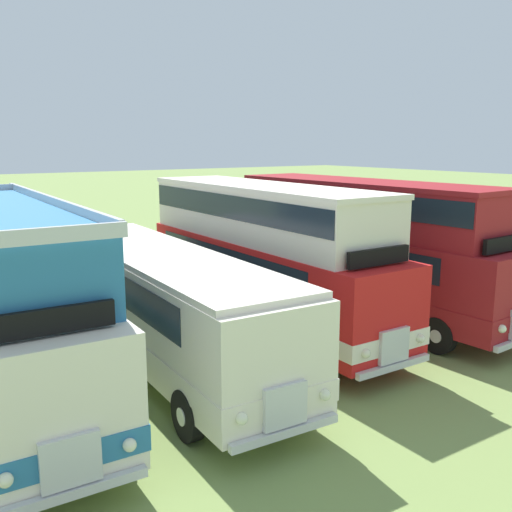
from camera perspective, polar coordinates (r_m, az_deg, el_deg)
name	(u,v)px	position (r m, az deg, el deg)	size (l,w,h in m)	color
bus_sixth_in_row	(2,295)	(14.16, -23.83, -3.53)	(2.94, 11.15, 4.52)	silver
bus_seventh_in_row	(161,298)	(15.19, -9.41, -4.11)	(3.04, 11.53, 2.99)	silver
bus_eighth_in_row	(264,251)	(17.48, 0.76, 0.45)	(2.71, 10.63, 4.49)	red
bus_ninth_in_row	(364,242)	(19.53, 10.62, 1.40)	(3.04, 11.05, 4.49)	maroon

